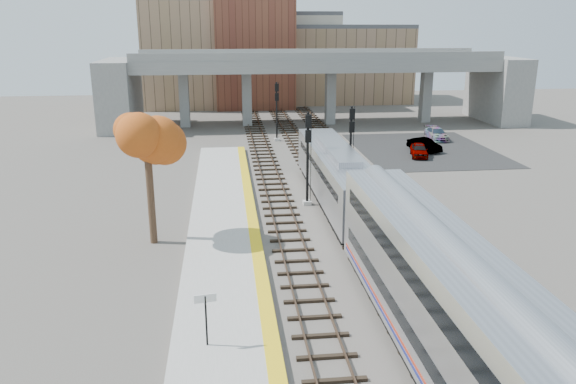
{
  "coord_description": "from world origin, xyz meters",
  "views": [
    {
      "loc": [
        -6.99,
        -28.21,
        12.95
      ],
      "look_at": [
        -3.07,
        6.05,
        2.5
      ],
      "focal_mm": 35.0,
      "sensor_mm": 36.0,
      "label": 1
    }
  ],
  "objects_px": {
    "locomotive": "(336,175)",
    "tree": "(146,135)",
    "coach": "(464,329)",
    "signal_mast_far": "(277,113)",
    "signal_mast_near": "(308,161)",
    "signal_mast_mid": "(351,149)",
    "car_b": "(424,145)",
    "car_c": "(436,134)",
    "car_a": "(419,150)"
  },
  "relations": [
    {
      "from": "coach",
      "to": "signal_mast_mid",
      "type": "relative_size",
      "value": 3.77
    },
    {
      "from": "signal_mast_mid",
      "to": "signal_mast_far",
      "type": "distance_m",
      "value": 19.85
    },
    {
      "from": "locomotive",
      "to": "signal_mast_far",
      "type": "height_order",
      "value": "signal_mast_far"
    },
    {
      "from": "signal_mast_near",
      "to": "tree",
      "type": "xyz_separation_m",
      "value": [
        -10.43,
        -6.21,
        3.31
      ]
    },
    {
      "from": "locomotive",
      "to": "car_c",
      "type": "bearing_deg",
      "value": 53.9
    },
    {
      "from": "locomotive",
      "to": "signal_mast_mid",
      "type": "xyz_separation_m",
      "value": [
        2.0,
        4.22,
        0.93
      ]
    },
    {
      "from": "signal_mast_far",
      "to": "coach",
      "type": "bearing_deg",
      "value": -87.4
    },
    {
      "from": "tree",
      "to": "car_b",
      "type": "height_order",
      "value": "tree"
    },
    {
      "from": "coach",
      "to": "car_b",
      "type": "distance_m",
      "value": 41.14
    },
    {
      "from": "signal_mast_mid",
      "to": "signal_mast_far",
      "type": "height_order",
      "value": "signal_mast_mid"
    },
    {
      "from": "signal_mast_near",
      "to": "signal_mast_mid",
      "type": "distance_m",
      "value": 5.85
    },
    {
      "from": "tree",
      "to": "car_b",
      "type": "relative_size",
      "value": 2.22
    },
    {
      "from": "coach",
      "to": "car_a",
      "type": "xyz_separation_m",
      "value": [
        11.28,
        36.67,
        -2.09
      ]
    },
    {
      "from": "tree",
      "to": "signal_mast_mid",
      "type": "bearing_deg",
      "value": 35.56
    },
    {
      "from": "locomotive",
      "to": "coach",
      "type": "bearing_deg",
      "value": -90.0
    },
    {
      "from": "coach",
      "to": "car_a",
      "type": "distance_m",
      "value": 38.42
    },
    {
      "from": "signal_mast_far",
      "to": "tree",
      "type": "relative_size",
      "value": 0.73
    },
    {
      "from": "signal_mast_near",
      "to": "car_a",
      "type": "distance_m",
      "value": 19.55
    },
    {
      "from": "signal_mast_near",
      "to": "car_b",
      "type": "bearing_deg",
      "value": 47.98
    },
    {
      "from": "signal_mast_far",
      "to": "signal_mast_near",
      "type": "bearing_deg",
      "value": -90.0
    },
    {
      "from": "locomotive",
      "to": "car_b",
      "type": "relative_size",
      "value": 4.7
    },
    {
      "from": "signal_mast_near",
      "to": "tree",
      "type": "relative_size",
      "value": 0.76
    },
    {
      "from": "locomotive",
      "to": "coach",
      "type": "relative_size",
      "value": 0.76
    },
    {
      "from": "car_a",
      "to": "car_c",
      "type": "height_order",
      "value": "car_a"
    },
    {
      "from": "locomotive",
      "to": "car_a",
      "type": "bearing_deg",
      "value": 51.27
    },
    {
      "from": "signal_mast_mid",
      "to": "tree",
      "type": "bearing_deg",
      "value": -144.44
    },
    {
      "from": "locomotive",
      "to": "car_b",
      "type": "bearing_deg",
      "value": 52.38
    },
    {
      "from": "tree",
      "to": "car_a",
      "type": "xyz_separation_m",
      "value": [
        23.8,
        20.23,
        -5.97
      ]
    },
    {
      "from": "signal_mast_far",
      "to": "car_c",
      "type": "height_order",
      "value": "signal_mast_far"
    },
    {
      "from": "locomotive",
      "to": "car_a",
      "type": "relative_size",
      "value": 4.84
    },
    {
      "from": "signal_mast_near",
      "to": "car_c",
      "type": "distance_m",
      "value": 28.8
    },
    {
      "from": "locomotive",
      "to": "signal_mast_far",
      "type": "xyz_separation_m",
      "value": [
        -2.1,
        23.64,
        0.92
      ]
    },
    {
      "from": "coach",
      "to": "signal_mast_mid",
      "type": "height_order",
      "value": "signal_mast_mid"
    },
    {
      "from": "signal_mast_near",
      "to": "car_b",
      "type": "relative_size",
      "value": 1.69
    },
    {
      "from": "signal_mast_near",
      "to": "car_c",
      "type": "bearing_deg",
      "value": 50.45
    },
    {
      "from": "signal_mast_near",
      "to": "car_a",
      "type": "relative_size",
      "value": 1.74
    },
    {
      "from": "signal_mast_near",
      "to": "locomotive",
      "type": "bearing_deg",
      "value": -1.41
    },
    {
      "from": "coach",
      "to": "signal_mast_far",
      "type": "distance_m",
      "value": 46.3
    },
    {
      "from": "signal_mast_near",
      "to": "signal_mast_far",
      "type": "bearing_deg",
      "value": 90.0
    },
    {
      "from": "signal_mast_mid",
      "to": "signal_mast_far",
      "type": "xyz_separation_m",
      "value": [
        -4.1,
        19.42,
        -0.01
      ]
    },
    {
      "from": "locomotive",
      "to": "tree",
      "type": "relative_size",
      "value": 2.12
    },
    {
      "from": "signal_mast_near",
      "to": "signal_mast_mid",
      "type": "xyz_separation_m",
      "value": [
        4.1,
        4.17,
        -0.17
      ]
    },
    {
      "from": "locomotive",
      "to": "coach",
      "type": "xyz_separation_m",
      "value": [
        -0.0,
        -22.61,
        0.52
      ]
    },
    {
      "from": "signal_mast_mid",
      "to": "signal_mast_far",
      "type": "bearing_deg",
      "value": 101.92
    },
    {
      "from": "car_b",
      "to": "signal_mast_far",
      "type": "bearing_deg",
      "value": 131.1
    },
    {
      "from": "signal_mast_mid",
      "to": "car_c",
      "type": "xyz_separation_m",
      "value": [
        14.16,
        17.94,
        -2.5
      ]
    },
    {
      "from": "signal_mast_mid",
      "to": "car_b",
      "type": "bearing_deg",
      "value": 48.87
    },
    {
      "from": "signal_mast_near",
      "to": "car_c",
      "type": "relative_size",
      "value": 1.49
    },
    {
      "from": "signal_mast_near",
      "to": "signal_mast_mid",
      "type": "relative_size",
      "value": 1.04
    },
    {
      "from": "tree",
      "to": "car_b",
      "type": "distance_m",
      "value": 34.41
    }
  ]
}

